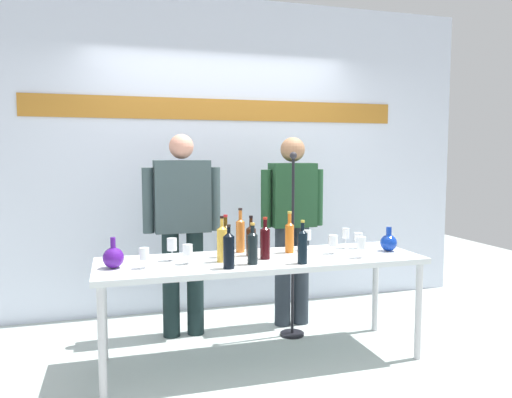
% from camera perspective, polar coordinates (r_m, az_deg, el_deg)
% --- Properties ---
extents(ground_plane, '(10.00, 10.00, 0.00)m').
position_cam_1_polar(ground_plane, '(3.82, 0.66, -18.13)').
color(ground_plane, '#AAB6B1').
extents(back_wall, '(5.14, 0.11, 3.00)m').
position_cam_1_polar(back_wall, '(4.84, -4.08, 5.07)').
color(back_wall, silver).
rests_on(back_wall, ground).
extents(display_table, '(2.35, 0.72, 0.76)m').
position_cam_1_polar(display_table, '(3.60, 0.68, -7.75)').
color(display_table, silver).
rests_on(display_table, ground).
extents(decanter_blue_left, '(0.14, 0.14, 0.21)m').
position_cam_1_polar(decanter_blue_left, '(3.39, -16.24, -6.52)').
color(decanter_blue_left, '#4A1686').
rests_on(decanter_blue_left, display_table).
extents(decanter_blue_right, '(0.13, 0.13, 0.19)m').
position_cam_1_polar(decanter_blue_right, '(3.96, 15.14, -4.87)').
color(decanter_blue_right, '#0F329E').
rests_on(decanter_blue_right, display_table).
extents(presenter_left, '(0.64, 0.22, 1.68)m').
position_cam_1_polar(presenter_left, '(4.09, -8.55, -2.50)').
color(presenter_left, black).
rests_on(presenter_left, ground).
extents(presenter_right, '(0.57, 0.22, 1.66)m').
position_cam_1_polar(presenter_right, '(4.33, 4.23, -2.33)').
color(presenter_right, '#262F38').
rests_on(presenter_right, ground).
extents(wine_bottle_0, '(0.07, 0.07, 0.32)m').
position_cam_1_polar(wine_bottle_0, '(3.76, 3.91, -4.27)').
color(wine_bottle_0, orange).
rests_on(wine_bottle_0, display_table).
extents(wine_bottle_1, '(0.07, 0.07, 0.30)m').
position_cam_1_polar(wine_bottle_1, '(3.65, -0.59, -4.68)').
color(wine_bottle_1, black).
rests_on(wine_bottle_1, display_table).
extents(wine_bottle_2, '(0.07, 0.07, 0.30)m').
position_cam_1_polar(wine_bottle_2, '(3.40, 5.42, -5.37)').
color(wine_bottle_2, black).
rests_on(wine_bottle_2, display_table).
extents(wine_bottle_3, '(0.07, 0.07, 0.29)m').
position_cam_1_polar(wine_bottle_3, '(3.37, -0.40, -5.51)').
color(wine_bottle_3, black).
rests_on(wine_bottle_3, display_table).
extents(wine_bottle_4, '(0.07, 0.07, 0.29)m').
position_cam_1_polar(wine_bottle_4, '(3.24, -3.18, -5.85)').
color(wine_bottle_4, black).
rests_on(wine_bottle_4, display_table).
extents(wine_bottle_5, '(0.07, 0.07, 0.30)m').
position_cam_1_polar(wine_bottle_5, '(3.53, 1.06, -4.91)').
color(wine_bottle_5, '#33070B').
rests_on(wine_bottle_5, display_table).
extents(wine_bottle_6, '(0.07, 0.07, 0.34)m').
position_cam_1_polar(wine_bottle_6, '(3.78, -1.83, -4.06)').
color(wine_bottle_6, orange).
rests_on(wine_bottle_6, display_table).
extents(wine_bottle_7, '(0.07, 0.07, 0.32)m').
position_cam_1_polar(wine_bottle_7, '(3.44, -3.98, -5.06)').
color(wine_bottle_7, gold).
rests_on(wine_bottle_7, display_table).
extents(wine_bottle_8, '(0.07, 0.07, 0.31)m').
position_cam_1_polar(wine_bottle_8, '(3.61, -3.55, -4.67)').
color(wine_bottle_8, '#47320A').
rests_on(wine_bottle_8, display_table).
extents(wine_glass_left_0, '(0.07, 0.07, 0.16)m').
position_cam_1_polar(wine_glass_left_0, '(3.53, -9.74, -5.26)').
color(wine_glass_left_0, white).
rests_on(wine_glass_left_0, display_table).
extents(wine_glass_left_1, '(0.07, 0.07, 0.14)m').
position_cam_1_polar(wine_glass_left_1, '(3.40, -7.94, -5.92)').
color(wine_glass_left_1, white).
rests_on(wine_glass_left_1, display_table).
extents(wine_glass_left_2, '(0.06, 0.06, 0.14)m').
position_cam_1_polar(wine_glass_left_2, '(3.33, -12.86, -6.26)').
color(wine_glass_left_2, white).
rests_on(wine_glass_left_2, display_table).
extents(wine_glass_right_0, '(0.07, 0.07, 0.13)m').
position_cam_1_polar(wine_glass_right_0, '(4.01, 11.81, -4.37)').
color(wine_glass_right_0, white).
rests_on(wine_glass_right_0, display_table).
extents(wine_glass_right_1, '(0.07, 0.07, 0.16)m').
position_cam_1_polar(wine_glass_right_1, '(3.88, 5.91, -4.24)').
color(wine_glass_right_1, white).
rests_on(wine_glass_right_1, display_table).
extents(wine_glass_right_2, '(0.06, 0.06, 0.16)m').
position_cam_1_polar(wine_glass_right_2, '(3.99, 10.38, -4.00)').
color(wine_glass_right_2, white).
rests_on(wine_glass_right_2, display_table).
extents(wine_glass_right_3, '(0.07, 0.07, 0.14)m').
position_cam_1_polar(wine_glass_right_3, '(3.76, 8.97, -4.82)').
color(wine_glass_right_3, white).
rests_on(wine_glass_right_3, display_table).
extents(wine_glass_right_4, '(0.07, 0.07, 0.15)m').
position_cam_1_polar(wine_glass_right_4, '(3.65, 12.12, -5.05)').
color(wine_glass_right_4, white).
rests_on(wine_glass_right_4, display_table).
extents(microphone_stand, '(0.20, 0.20, 1.53)m').
position_cam_1_polar(microphone_stand, '(4.13, 4.27, -8.80)').
color(microphone_stand, black).
rests_on(microphone_stand, ground).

